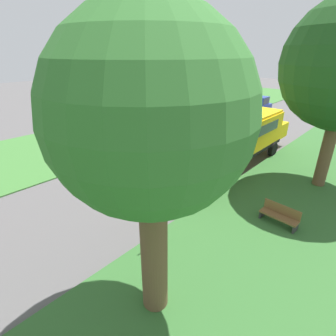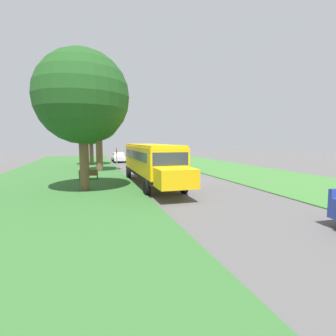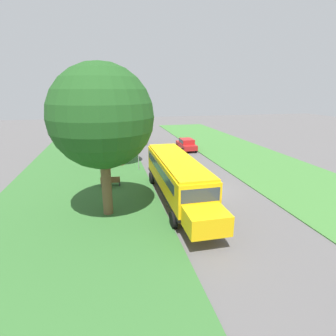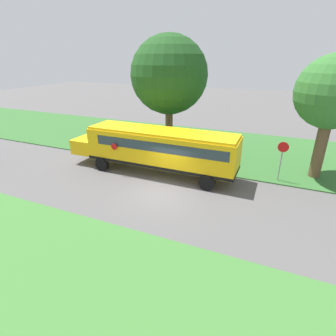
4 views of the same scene
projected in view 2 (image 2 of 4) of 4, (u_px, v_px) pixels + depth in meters
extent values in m
plane|color=#565454|center=(178.00, 180.00, 22.88)|extent=(120.00, 120.00, 0.00)
cube|color=#33662D|center=(54.00, 186.00, 19.99)|extent=(12.00, 80.00, 0.08)
cube|color=#3D7533|center=(265.00, 176.00, 25.47)|extent=(10.00, 80.00, 0.07)
cube|color=yellow|center=(151.00, 160.00, 20.74)|extent=(2.50, 10.50, 2.20)
cube|color=yellow|center=(176.00, 178.00, 14.90)|extent=(2.20, 1.90, 1.10)
cube|color=yellow|center=(151.00, 145.00, 20.62)|extent=(2.35, 10.29, 0.16)
cube|color=black|center=(151.00, 173.00, 20.84)|extent=(2.54, 10.54, 0.20)
cube|color=#2D3842|center=(150.00, 154.00, 20.98)|extent=(2.53, 9.24, 0.64)
cube|color=#2D3842|center=(170.00, 159.00, 15.74)|extent=(2.25, 0.12, 0.80)
cylinder|color=red|center=(180.00, 161.00, 18.39)|extent=(0.03, 0.44, 0.44)
cylinder|color=black|center=(184.00, 186.00, 17.25)|extent=(0.30, 1.00, 1.00)
cylinder|color=black|center=(147.00, 188.00, 16.53)|extent=(0.30, 1.00, 1.00)
cylinder|color=black|center=(155.00, 172.00, 24.75)|extent=(0.30, 1.00, 1.00)
cylinder|color=black|center=(129.00, 173.00, 24.02)|extent=(0.30, 1.00, 1.00)
cube|color=#B21E1E|center=(163.00, 160.00, 37.38)|extent=(1.80, 4.40, 0.64)
cube|color=#B21E1E|center=(164.00, 156.00, 37.17)|extent=(1.60, 2.20, 0.60)
cube|color=#2D3842|center=(164.00, 156.00, 37.17)|extent=(1.62, 2.02, 0.45)
cylinder|color=black|center=(155.00, 162.00, 38.58)|extent=(0.22, 0.64, 0.64)
cylinder|color=black|center=(167.00, 162.00, 39.10)|extent=(0.22, 0.64, 0.64)
cylinder|color=black|center=(160.00, 164.00, 35.73)|extent=(0.22, 0.64, 0.64)
cylinder|color=black|center=(173.00, 163.00, 36.25)|extent=(0.22, 0.64, 0.64)
cube|color=silver|center=(119.00, 158.00, 42.13)|extent=(1.80, 4.40, 0.64)
cube|color=silver|center=(119.00, 154.00, 42.21)|extent=(1.60, 2.20, 0.60)
cube|color=#2D3842|center=(119.00, 154.00, 42.20)|extent=(1.62, 2.02, 0.45)
cylinder|color=black|center=(126.00, 161.00, 41.00)|extent=(0.22, 0.64, 0.64)
cylinder|color=black|center=(114.00, 161.00, 40.48)|extent=(0.22, 0.64, 0.64)
cylinder|color=black|center=(123.00, 159.00, 43.85)|extent=(0.22, 0.64, 0.64)
cylinder|color=black|center=(112.00, 160.00, 43.33)|extent=(0.22, 0.64, 0.64)
cylinder|color=brown|center=(84.00, 162.00, 17.83)|extent=(0.63, 0.63, 4.01)
sphere|color=#1E4C1C|center=(82.00, 97.00, 17.37)|extent=(6.23, 6.23, 6.23)
sphere|color=#1E4C1C|center=(71.00, 94.00, 16.73)|extent=(3.80, 3.80, 3.80)
cylinder|color=brown|center=(99.00, 154.00, 29.20)|extent=(0.73, 0.73, 4.03)
sphere|color=#33702D|center=(98.00, 120.00, 28.81)|extent=(4.53, 4.53, 4.53)
sphere|color=#33702D|center=(103.00, 118.00, 28.96)|extent=(3.02, 3.02, 3.02)
cylinder|color=brown|center=(91.00, 153.00, 36.57)|extent=(0.55, 0.55, 3.57)
sphere|color=#23561E|center=(91.00, 126.00, 36.18)|extent=(5.05, 5.05, 5.05)
sphere|color=#23561E|center=(93.00, 125.00, 36.34)|extent=(3.12, 3.12, 3.12)
cylinder|color=gray|center=(117.00, 164.00, 27.62)|extent=(0.08, 0.08, 2.10)
cylinder|color=red|center=(117.00, 151.00, 27.48)|extent=(0.03, 0.68, 0.68)
cube|color=brown|center=(89.00, 175.00, 23.01)|extent=(1.63, 0.61, 0.08)
cube|color=brown|center=(88.00, 172.00, 22.77)|extent=(1.60, 0.17, 0.44)
cube|color=#333333|center=(97.00, 177.00, 23.20)|extent=(0.11, 0.45, 0.45)
cube|color=#333333|center=(80.00, 178.00, 22.87)|extent=(0.11, 0.45, 0.45)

